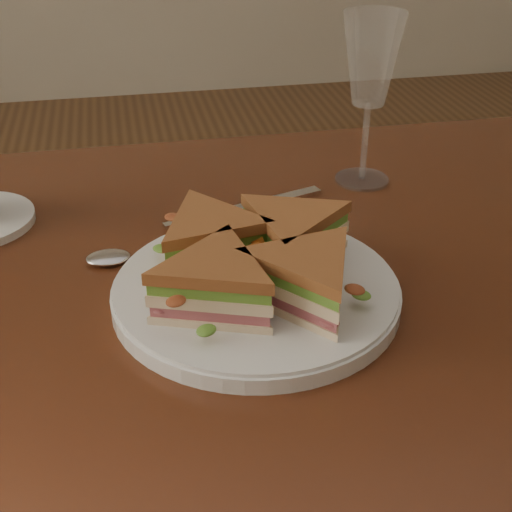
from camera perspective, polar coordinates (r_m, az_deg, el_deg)
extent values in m
cube|color=#39180D|center=(0.75, -3.07, -3.31)|extent=(1.20, 0.80, 0.04)
cylinder|color=#34190F|center=(1.39, 17.75, -5.84)|extent=(0.06, 0.06, 0.71)
cylinder|color=white|center=(0.71, 0.00, -2.93)|extent=(0.28, 0.28, 0.02)
cube|color=silver|center=(0.77, -4.82, -0.43)|extent=(0.13, 0.04, 0.00)
ellipsoid|color=silver|center=(0.79, -11.74, -0.17)|extent=(0.05, 0.03, 0.01)
cube|color=silver|center=(0.88, -0.48, 3.97)|extent=(0.20, 0.08, 0.00)
cube|color=silver|center=(0.85, -5.82, 2.66)|extent=(0.05, 0.02, 0.00)
cylinder|color=white|center=(0.97, 8.46, 6.08)|extent=(0.07, 0.07, 0.00)
cylinder|color=white|center=(0.95, 8.70, 9.01)|extent=(0.01, 0.01, 0.10)
cone|color=white|center=(0.91, 9.24, 15.27)|extent=(0.08, 0.08, 0.11)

